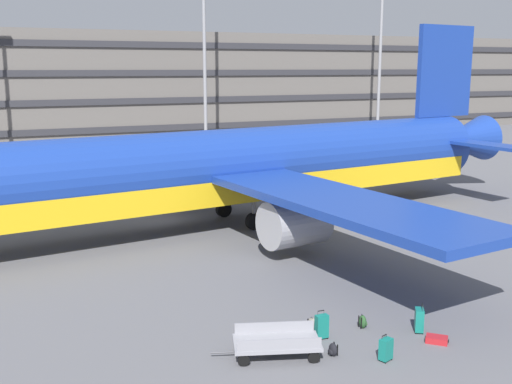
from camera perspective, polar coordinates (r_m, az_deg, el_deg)
The scene contains 13 objects.
ground_plane at distance 34.98m, azimuth -7.53°, elevation -2.81°, with size 600.00×600.00×0.00m, color #5B5B60.
terminal_structure at distance 80.49m, azimuth -17.07°, elevation 9.36°, with size 131.06×18.19×12.64m.
airliner at distance 33.52m, azimuth -3.22°, elevation 2.07°, with size 42.46×34.43×11.26m.
light_mast_center_left at distance 67.09m, azimuth -4.84°, elevation 16.92°, with size 1.80×0.50×26.51m.
light_mast_center_right at distance 76.88m, azimuth 11.48°, elevation 14.95°, with size 1.80×0.50×23.68m.
suitcase_black at distance 20.31m, azimuth 6.08°, elevation -12.21°, with size 0.41×0.24×0.94m.
suitcase_silver at distance 19.25m, azimuth 11.89°, elevation -13.99°, with size 0.46×0.38×0.79m.
suitcase_laid_flat at distance 20.89m, azimuth 16.33°, elevation -12.92°, with size 0.78×0.77×0.20m.
suitcase_small at distance 21.37m, azimuth 14.82°, elevation -11.32°, with size 0.47×0.52×0.98m.
backpack_scuffed at distance 21.35m, azimuth 9.83°, elevation -11.71°, with size 0.28×0.33×0.51m.
backpack_large at distance 20.97m, azimuth 5.25°, elevation -12.06°, with size 0.35×0.42×0.49m.
backpack_purple at distance 19.34m, azimuth 7.09°, elevation -14.25°, with size 0.28×0.35×0.46m.
baggage_cart at distance 19.13m, azimuth 1.91°, elevation -13.71°, with size 3.35×2.04×0.82m.
Camera 1 is at (-9.11, -32.67, 8.55)m, focal length 43.39 mm.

